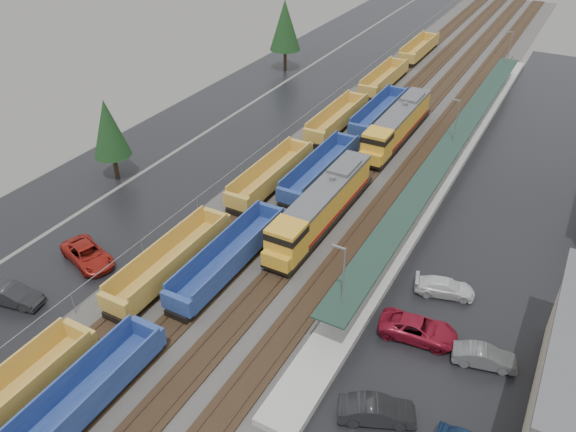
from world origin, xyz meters
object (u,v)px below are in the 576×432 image
object	(u,v)px
parked_car_east_a	(377,411)
parked_car_east_e	(484,357)
locomotive_lead	(320,208)
parked_car_west_c	(88,255)
parked_car_east_b	(418,329)
locomotive_trail	(397,126)
well_string_blue	(230,257)
well_string_yellow	(272,176)
parked_car_west_b	(13,295)
parked_car_east_c	(445,287)

from	to	relation	value
parked_car_east_a	parked_car_east_e	size ratio (longest dim) A/B	1.13
locomotive_lead	parked_car_east_a	size ratio (longest dim) A/B	3.76
parked_car_west_c	parked_car_east_b	xyz separation A→B (m)	(28.09, 5.20, -0.02)
locomotive_lead	parked_car_east_e	distance (m)	20.16
parked_car_east_a	parked_car_east_e	world-z (taller)	parked_car_east_a
locomotive_trail	parked_car_east_a	distance (m)	40.66
well_string_blue	well_string_yellow	bearing A→B (deg)	106.05
parked_car_west_b	parked_car_east_b	xyz separation A→B (m)	(29.40, 11.93, -0.01)
locomotive_trail	well_string_yellow	world-z (taller)	locomotive_trail
well_string_yellow	parked_car_east_e	size ratio (longest dim) A/B	26.28
locomotive_trail	parked_car_west_b	xyz separation A→B (m)	(-16.71, -42.32, -1.46)
well_string_yellow	parked_car_east_e	bearing A→B (deg)	-29.21
well_string_yellow	parked_car_west_c	distance (m)	20.58
parked_car_west_b	parked_car_east_c	size ratio (longest dim) A/B	1.02
parked_car_west_c	parked_car_east_a	bearing A→B (deg)	-78.24
parked_car_east_b	parked_car_east_e	world-z (taller)	parked_car_east_b
parked_car_west_c	locomotive_lead	bearing A→B (deg)	-28.63
parked_car_west_b	parked_car_west_c	size ratio (longest dim) A/B	0.83
locomotive_lead	parked_car_west_c	distance (m)	21.26
parked_car_east_e	locomotive_trail	bearing A→B (deg)	16.30
well_string_yellow	parked_car_east_e	world-z (taller)	well_string_yellow
parked_car_west_c	parked_car_east_c	bearing A→B (deg)	-51.14
well_string_yellow	parked_car_east_a	bearing A→B (deg)	-47.09
parked_car_east_a	parked_car_east_e	distance (m)	9.33
locomotive_trail	parked_car_east_e	xyz separation A→B (m)	(17.60, -30.71, -1.54)
parked_car_east_b	parked_car_east_c	distance (m)	5.72
locomotive_trail	parked_car_west_c	size ratio (longest dim) A/B	3.15
well_string_yellow	well_string_blue	world-z (taller)	well_string_yellow
well_string_blue	parked_car_east_e	distance (m)	21.61
parked_car_east_c	parked_car_west_b	bearing A→B (deg)	105.19
well_string_yellow	parked_car_east_b	xyz separation A→B (m)	(20.69, -14.00, -0.44)
locomotive_trail	parked_car_west_b	size ratio (longest dim) A/B	3.79
parked_car_east_e	well_string_yellow	bearing A→B (deg)	47.26
locomotive_trail	parked_car_east_c	bearing A→B (deg)	-62.07
parked_car_east_b	parked_car_east_c	size ratio (longest dim) A/B	1.20
parked_car_west_c	parked_car_east_c	size ratio (longest dim) A/B	1.23
parked_car_west_b	parked_car_east_a	world-z (taller)	parked_car_east_a
locomotive_trail	parked_car_west_c	world-z (taller)	locomotive_trail
locomotive_lead	parked_car_east_b	world-z (taller)	locomotive_lead
locomotive_trail	parked_car_east_a	world-z (taller)	locomotive_trail
parked_car_east_a	parked_car_east_b	distance (m)	8.22
locomotive_lead	parked_car_east_c	size ratio (longest dim) A/B	3.88
locomotive_lead	well_string_yellow	size ratio (longest dim) A/B	0.16
locomotive_lead	locomotive_trail	world-z (taller)	same
parked_car_east_b	parked_car_west_c	bearing A→B (deg)	93.86
well_string_blue	parked_car_east_b	distance (m)	16.70
locomotive_lead	parked_car_east_e	world-z (taller)	locomotive_lead
locomotive_trail	parked_car_west_c	xyz separation A→B (m)	(-15.40, -35.59, -1.45)
parked_car_west_b	parked_car_east_a	size ratio (longest dim) A/B	0.99
parked_car_east_e	well_string_blue	bearing A→B (deg)	75.39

